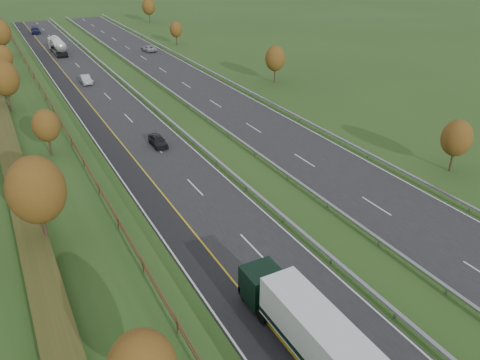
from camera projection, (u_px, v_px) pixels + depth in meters
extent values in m
plane|color=#254518|center=(182.00, 119.00, 67.47)|extent=(400.00, 400.00, 0.00)
cube|color=black|center=(118.00, 118.00, 67.97)|extent=(10.50, 200.00, 0.04)
cube|color=black|center=(220.00, 101.00, 74.96)|extent=(10.50, 200.00, 0.04)
cube|color=black|center=(92.00, 122.00, 66.38)|extent=(3.00, 200.00, 0.04)
cube|color=silver|center=(83.00, 123.00, 65.82)|extent=(0.15, 200.00, 0.01)
cube|color=gold|center=(103.00, 120.00, 67.00)|extent=(0.15, 200.00, 0.01)
cube|color=silver|center=(151.00, 112.00, 70.10)|extent=(0.15, 200.00, 0.01)
cube|color=silver|center=(191.00, 105.00, 72.80)|extent=(0.15, 200.00, 0.01)
cube|color=silver|center=(247.00, 96.00, 77.08)|extent=(0.15, 200.00, 0.01)
cube|color=silver|center=(344.00, 341.00, 30.27)|extent=(0.15, 4.00, 0.01)
cube|color=silver|center=(252.00, 246.00, 39.63)|extent=(0.15, 4.00, 0.01)
cube|color=silver|center=(376.00, 206.00, 45.56)|extent=(0.15, 4.00, 0.01)
cube|color=silver|center=(195.00, 187.00, 48.99)|extent=(0.15, 4.00, 0.01)
cube|color=silver|center=(304.00, 160.00, 54.92)|extent=(0.15, 4.00, 0.01)
cube|color=silver|center=(156.00, 147.00, 58.35)|extent=(0.15, 4.00, 0.01)
cube|color=silver|center=(253.00, 128.00, 64.27)|extent=(0.15, 4.00, 0.01)
cube|color=silver|center=(129.00, 118.00, 67.71)|extent=(0.15, 4.00, 0.01)
cube|color=silver|center=(215.00, 104.00, 73.63)|extent=(0.15, 4.00, 0.01)
cube|color=silver|center=(107.00, 96.00, 77.07)|extent=(0.15, 4.00, 0.01)
cube|color=silver|center=(186.00, 85.00, 82.99)|extent=(0.15, 4.00, 0.01)
cube|color=silver|center=(91.00, 79.00, 86.42)|extent=(0.15, 4.00, 0.01)
cube|color=silver|center=(163.00, 70.00, 92.35)|extent=(0.15, 4.00, 0.01)
cube|color=silver|center=(78.00, 65.00, 95.78)|extent=(0.15, 4.00, 0.01)
cube|color=silver|center=(143.00, 58.00, 101.71)|extent=(0.15, 4.00, 0.01)
cube|color=silver|center=(67.00, 54.00, 105.14)|extent=(0.15, 4.00, 0.01)
cube|color=silver|center=(128.00, 48.00, 111.07)|extent=(0.15, 4.00, 0.01)
cube|color=silver|center=(57.00, 44.00, 114.50)|extent=(0.15, 4.00, 0.01)
cube|color=silver|center=(114.00, 39.00, 120.43)|extent=(0.15, 4.00, 0.01)
cube|color=silver|center=(50.00, 36.00, 123.86)|extent=(0.15, 4.00, 0.01)
cube|color=silver|center=(103.00, 32.00, 129.79)|extent=(0.15, 4.00, 0.01)
cube|color=silver|center=(43.00, 29.00, 133.22)|extent=(0.15, 4.00, 0.01)
cube|color=silver|center=(93.00, 25.00, 139.15)|extent=(0.15, 4.00, 0.01)
cube|color=silver|center=(37.00, 23.00, 142.58)|extent=(0.15, 4.00, 0.01)
cube|color=silver|center=(84.00, 20.00, 148.50)|extent=(0.15, 4.00, 0.01)
cube|color=#254518|center=(20.00, 127.00, 62.02)|extent=(12.00, 200.00, 2.00)
cube|color=#343C18|center=(1.00, 118.00, 60.45)|extent=(2.20, 180.00, 1.10)
cube|color=#422B19|center=(54.00, 110.00, 63.21)|extent=(0.08, 184.00, 0.10)
cube|color=#422B19|center=(53.00, 107.00, 63.02)|extent=(0.08, 184.00, 0.10)
cube|color=#422B19|center=(178.00, 325.00, 28.09)|extent=(0.12, 0.12, 1.20)
cube|color=#422B19|center=(144.00, 266.00, 33.16)|extent=(0.12, 0.12, 1.20)
cube|color=#422B19|center=(118.00, 222.00, 38.23)|extent=(0.12, 0.12, 1.20)
cube|color=#422B19|center=(99.00, 189.00, 43.30)|extent=(0.12, 0.12, 1.20)
cube|color=#422B19|center=(84.00, 163.00, 48.37)|extent=(0.12, 0.12, 1.20)
cube|color=#422B19|center=(72.00, 141.00, 53.43)|extent=(0.12, 0.12, 1.20)
cube|color=#422B19|center=(62.00, 124.00, 58.50)|extent=(0.12, 0.12, 1.20)
cube|color=#422B19|center=(53.00, 109.00, 63.57)|extent=(0.12, 0.12, 1.20)
cube|color=#422B19|center=(46.00, 96.00, 68.64)|extent=(0.12, 0.12, 1.20)
cube|color=#422B19|center=(40.00, 85.00, 73.71)|extent=(0.12, 0.12, 1.20)
cube|color=#422B19|center=(34.00, 76.00, 78.78)|extent=(0.12, 0.12, 1.20)
cube|color=#422B19|center=(29.00, 67.00, 83.85)|extent=(0.12, 0.12, 1.20)
cube|color=#422B19|center=(25.00, 60.00, 88.92)|extent=(0.12, 0.12, 1.20)
cube|color=#422B19|center=(21.00, 53.00, 93.99)|extent=(0.12, 0.12, 1.20)
cube|color=#422B19|center=(18.00, 47.00, 99.06)|extent=(0.12, 0.12, 1.20)
cube|color=#422B19|center=(15.00, 42.00, 104.13)|extent=(0.12, 0.12, 1.20)
cube|color=#422B19|center=(12.00, 37.00, 109.20)|extent=(0.12, 0.12, 1.20)
cube|color=#422B19|center=(9.00, 33.00, 114.27)|extent=(0.12, 0.12, 1.20)
cube|color=#422B19|center=(7.00, 29.00, 119.34)|extent=(0.12, 0.12, 1.20)
cube|color=#422B19|center=(5.00, 25.00, 124.41)|extent=(0.12, 0.12, 1.20)
cube|color=#422B19|center=(3.00, 22.00, 129.47)|extent=(0.12, 0.12, 1.20)
cube|color=#422B19|center=(1.00, 18.00, 134.54)|extent=(0.12, 0.12, 1.20)
cube|color=gray|center=(155.00, 108.00, 70.11)|extent=(0.32, 200.00, 0.18)
cube|color=gray|center=(395.00, 315.00, 32.05)|extent=(0.10, 0.14, 0.56)
cube|color=gray|center=(331.00, 260.00, 37.51)|extent=(0.10, 0.14, 0.56)
cube|color=gray|center=(283.00, 219.00, 42.97)|extent=(0.10, 0.14, 0.56)
cube|color=gray|center=(246.00, 187.00, 48.43)|extent=(0.10, 0.14, 0.56)
cube|color=gray|center=(216.00, 162.00, 53.89)|extent=(0.10, 0.14, 0.56)
cube|color=gray|center=(192.00, 141.00, 59.35)|extent=(0.10, 0.14, 0.56)
cube|color=gray|center=(172.00, 124.00, 64.81)|extent=(0.10, 0.14, 0.56)
cube|color=gray|center=(155.00, 110.00, 70.26)|extent=(0.10, 0.14, 0.56)
cube|color=gray|center=(141.00, 97.00, 75.72)|extent=(0.10, 0.14, 0.56)
cube|color=gray|center=(128.00, 87.00, 81.18)|extent=(0.10, 0.14, 0.56)
cube|color=gray|center=(117.00, 77.00, 86.64)|extent=(0.10, 0.14, 0.56)
cube|color=gray|center=(108.00, 69.00, 92.10)|extent=(0.10, 0.14, 0.56)
cube|color=gray|center=(99.00, 62.00, 97.56)|extent=(0.10, 0.14, 0.56)
cube|color=gray|center=(92.00, 55.00, 103.02)|extent=(0.10, 0.14, 0.56)
cube|color=gray|center=(85.00, 49.00, 108.48)|extent=(0.10, 0.14, 0.56)
cube|color=gray|center=(78.00, 44.00, 113.94)|extent=(0.10, 0.14, 0.56)
cube|color=gray|center=(73.00, 39.00, 119.40)|extent=(0.10, 0.14, 0.56)
cube|color=gray|center=(68.00, 34.00, 124.86)|extent=(0.10, 0.14, 0.56)
cube|color=gray|center=(63.00, 30.00, 130.32)|extent=(0.10, 0.14, 0.56)
cube|color=gray|center=(58.00, 27.00, 135.78)|extent=(0.10, 0.14, 0.56)
cube|color=gray|center=(54.00, 23.00, 141.24)|extent=(0.10, 0.14, 0.56)
cube|color=gray|center=(51.00, 20.00, 146.69)|extent=(0.10, 0.14, 0.56)
cube|color=gray|center=(187.00, 103.00, 72.27)|extent=(0.32, 200.00, 0.18)
cube|color=gray|center=(446.00, 291.00, 34.21)|extent=(0.10, 0.14, 0.56)
cube|color=gray|center=(379.00, 243.00, 39.67)|extent=(0.10, 0.14, 0.56)
cube|color=gray|center=(327.00, 206.00, 45.13)|extent=(0.10, 0.14, 0.56)
cube|color=gray|center=(287.00, 177.00, 50.59)|extent=(0.10, 0.14, 0.56)
cube|color=gray|center=(255.00, 153.00, 56.05)|extent=(0.10, 0.14, 0.56)
cube|color=gray|center=(228.00, 134.00, 61.50)|extent=(0.10, 0.14, 0.56)
cube|color=gray|center=(206.00, 118.00, 66.96)|extent=(0.10, 0.14, 0.56)
cube|color=gray|center=(187.00, 105.00, 72.42)|extent=(0.10, 0.14, 0.56)
cube|color=gray|center=(171.00, 93.00, 77.88)|extent=(0.10, 0.14, 0.56)
cube|color=gray|center=(156.00, 83.00, 83.34)|extent=(0.10, 0.14, 0.56)
cube|color=gray|center=(144.00, 74.00, 88.80)|extent=(0.10, 0.14, 0.56)
cube|color=gray|center=(133.00, 66.00, 94.26)|extent=(0.10, 0.14, 0.56)
cube|color=gray|center=(123.00, 59.00, 99.72)|extent=(0.10, 0.14, 0.56)
cube|color=gray|center=(114.00, 53.00, 105.18)|extent=(0.10, 0.14, 0.56)
cube|color=gray|center=(107.00, 47.00, 110.64)|extent=(0.10, 0.14, 0.56)
cube|color=gray|center=(99.00, 42.00, 116.10)|extent=(0.10, 0.14, 0.56)
cube|color=gray|center=(93.00, 37.00, 121.56)|extent=(0.10, 0.14, 0.56)
cube|color=gray|center=(87.00, 33.00, 127.02)|extent=(0.10, 0.14, 0.56)
cube|color=gray|center=(82.00, 29.00, 132.48)|extent=(0.10, 0.14, 0.56)
cube|color=gray|center=(76.00, 25.00, 137.94)|extent=(0.10, 0.14, 0.56)
cube|color=gray|center=(72.00, 22.00, 143.39)|extent=(0.10, 0.14, 0.56)
cube|color=gray|center=(68.00, 19.00, 148.85)|extent=(0.10, 0.14, 0.56)
cube|color=gray|center=(251.00, 92.00, 77.14)|extent=(0.32, 200.00, 0.18)
cube|color=gray|center=(469.00, 209.00, 44.54)|extent=(0.10, 0.14, 0.56)
cube|color=gray|center=(368.00, 156.00, 55.46)|extent=(0.10, 0.14, 0.56)
cube|color=gray|center=(300.00, 120.00, 66.37)|extent=(0.10, 0.14, 0.56)
cube|color=gray|center=(251.00, 94.00, 77.29)|extent=(0.10, 0.14, 0.56)
cube|color=gray|center=(214.00, 75.00, 88.21)|extent=(0.10, 0.14, 0.56)
cube|color=gray|center=(186.00, 60.00, 99.13)|extent=(0.10, 0.14, 0.56)
cube|color=gray|center=(163.00, 48.00, 110.05)|extent=(0.10, 0.14, 0.56)
cube|color=gray|center=(144.00, 38.00, 120.97)|extent=(0.10, 0.14, 0.56)
cube|color=gray|center=(128.00, 29.00, 131.89)|extent=(0.10, 0.14, 0.56)
cube|color=gray|center=(115.00, 22.00, 142.80)|extent=(0.10, 0.14, 0.56)
cube|color=gray|center=(104.00, 16.00, 153.72)|extent=(0.10, 0.14, 0.56)
cylinder|color=#2D2116|center=(45.00, 230.00, 35.45)|extent=(0.24, 0.24, 3.15)
ellipsoid|color=#523412|center=(36.00, 190.00, 33.85)|extent=(4.20, 4.20, 5.25)
cylinder|color=#2D2116|center=(50.00, 146.00, 50.98)|extent=(0.24, 0.24, 2.16)
ellipsoid|color=#523412|center=(46.00, 126.00, 49.89)|extent=(2.88, 2.88, 3.60)
cylinder|color=#2D2116|center=(9.00, 101.00, 63.80)|extent=(0.24, 0.24, 2.88)
ellipsoid|color=#523412|center=(4.00, 78.00, 62.34)|extent=(3.84, 3.84, 4.80)
cylinder|color=#2D2116|center=(6.00, 73.00, 78.38)|extent=(0.24, 0.24, 2.34)
ellipsoid|color=#523412|center=(3.00, 57.00, 77.20)|extent=(3.12, 3.12, 3.90)
cylinder|color=#2D2116|center=(4.00, 50.00, 92.68)|extent=(0.24, 0.24, 3.06)
ellipsoid|color=#523412|center=(0.00, 32.00, 91.13)|extent=(4.08, 4.08, 5.10)
cylinder|color=#2D2116|center=(452.00, 161.00, 51.97)|extent=(0.24, 0.24, 2.48)
ellipsoid|color=#523412|center=(457.00, 138.00, 50.71)|extent=(3.30, 3.30, 4.12)
cylinder|color=#2D2116|center=(275.00, 75.00, 83.96)|extent=(0.24, 0.24, 2.70)
ellipsoid|color=#523412|center=(275.00, 58.00, 82.59)|extent=(3.60, 3.60, 4.50)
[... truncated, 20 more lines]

